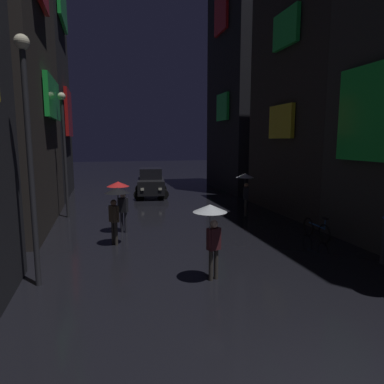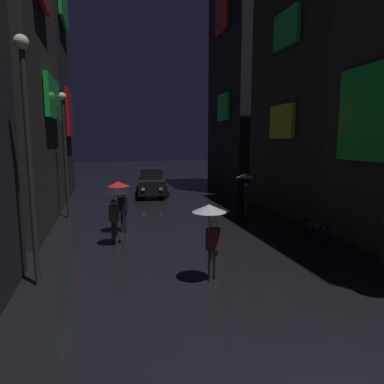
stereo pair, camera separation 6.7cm
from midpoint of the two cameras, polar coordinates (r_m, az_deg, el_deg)
name	(u,v)px [view 2 (the right image)]	position (r m, az deg, el deg)	size (l,w,h in m)	color
building_left_far	(29,12)	(26.49, -25.51, 25.49)	(4.25, 7.18, 23.64)	black
building_right_mid	(316,94)	(19.35, 20.12, 15.08)	(4.25, 7.30, 12.24)	#2D2826
building_right_far	(248,68)	(27.58, 9.35, 19.70)	(4.25, 7.11, 18.25)	black
pedestrian_midstreet_centre_red	(120,192)	(14.22, -11.78, -0.08)	(0.90, 0.90, 2.12)	#2D2D38
pedestrian_midstreet_left_black	(116,200)	(12.50, -12.37, -1.28)	(0.90, 0.90, 2.12)	#38332D
pedestrian_foreground_left_clear	(210,221)	(9.05, 3.30, -4.83)	(0.90, 0.90, 2.12)	#38332D
pedestrian_foreground_right_clear	(246,183)	(17.36, 9.07, 1.54)	(0.90, 0.90, 2.12)	#38332D
bicycle_parked_at_storefront	(316,229)	(14.04, 20.16, -5.88)	(0.15, 1.82, 0.96)	black
car_distant	(152,183)	(23.39, -6.66, 1.56)	(2.60, 4.31, 1.92)	black
streetlamp_left_near	(28,137)	(9.44, -25.49, 8.24)	(0.36, 0.36, 6.26)	#2D2D33
streetlamp_left_far	(65,142)	(17.64, -20.34, 7.88)	(0.36, 0.36, 6.00)	#2D2D33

